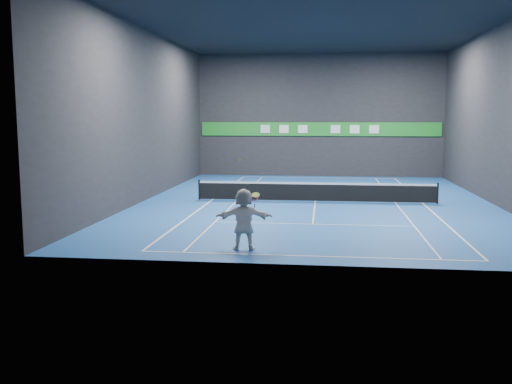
# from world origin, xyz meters

# --- Properties ---
(ground) EXTENTS (26.00, 26.00, 0.00)m
(ground) POSITION_xyz_m (0.00, 0.00, 0.00)
(ground) COLOR #1B4F99
(ground) RESTS_ON ground
(ceiling) EXTENTS (26.00, 26.00, 0.00)m
(ceiling) POSITION_xyz_m (0.00, 0.00, 9.00)
(ceiling) COLOR black
(ceiling) RESTS_ON ground
(wall_back) EXTENTS (18.00, 0.10, 9.00)m
(wall_back) POSITION_xyz_m (0.00, 13.00, 4.50)
(wall_back) COLOR #242427
(wall_back) RESTS_ON ground
(wall_front) EXTENTS (18.00, 0.10, 9.00)m
(wall_front) POSITION_xyz_m (0.00, -13.00, 4.50)
(wall_front) COLOR #242427
(wall_front) RESTS_ON ground
(wall_left) EXTENTS (0.10, 26.00, 9.00)m
(wall_left) POSITION_xyz_m (-9.00, 0.00, 4.50)
(wall_left) COLOR #242427
(wall_left) RESTS_ON ground
(wall_right) EXTENTS (0.10, 26.00, 9.00)m
(wall_right) POSITION_xyz_m (9.00, 0.00, 4.50)
(wall_right) COLOR #242427
(wall_right) RESTS_ON ground
(baseline_near) EXTENTS (10.98, 0.08, 0.01)m
(baseline_near) POSITION_xyz_m (0.00, -11.89, 0.00)
(baseline_near) COLOR white
(baseline_near) RESTS_ON ground
(baseline_far) EXTENTS (10.98, 0.08, 0.01)m
(baseline_far) POSITION_xyz_m (0.00, 11.89, 0.00)
(baseline_far) COLOR white
(baseline_far) RESTS_ON ground
(sideline_doubles_left) EXTENTS (0.08, 23.78, 0.01)m
(sideline_doubles_left) POSITION_xyz_m (-5.49, 0.00, 0.00)
(sideline_doubles_left) COLOR white
(sideline_doubles_left) RESTS_ON ground
(sideline_doubles_right) EXTENTS (0.08, 23.78, 0.01)m
(sideline_doubles_right) POSITION_xyz_m (5.49, 0.00, 0.00)
(sideline_doubles_right) COLOR white
(sideline_doubles_right) RESTS_ON ground
(sideline_singles_left) EXTENTS (0.06, 23.78, 0.01)m
(sideline_singles_left) POSITION_xyz_m (-4.11, 0.00, 0.00)
(sideline_singles_left) COLOR white
(sideline_singles_left) RESTS_ON ground
(sideline_singles_right) EXTENTS (0.06, 23.78, 0.01)m
(sideline_singles_right) POSITION_xyz_m (4.11, 0.00, 0.00)
(sideline_singles_right) COLOR white
(sideline_singles_right) RESTS_ON ground
(service_line_near) EXTENTS (8.23, 0.06, 0.01)m
(service_line_near) POSITION_xyz_m (0.00, -6.40, 0.00)
(service_line_near) COLOR white
(service_line_near) RESTS_ON ground
(service_line_far) EXTENTS (8.23, 0.06, 0.01)m
(service_line_far) POSITION_xyz_m (0.00, 6.40, 0.00)
(service_line_far) COLOR white
(service_line_far) RESTS_ON ground
(center_service_line) EXTENTS (0.06, 12.80, 0.01)m
(center_service_line) POSITION_xyz_m (0.00, 0.00, 0.00)
(center_service_line) COLOR white
(center_service_line) RESTS_ON ground
(player) EXTENTS (1.97, 0.80, 2.06)m
(player) POSITION_xyz_m (-2.18, -11.23, 1.03)
(player) COLOR white
(player) RESTS_ON ground
(tennis_ball) EXTENTS (0.07, 0.07, 0.07)m
(tennis_ball) POSITION_xyz_m (-2.34, -11.17, 3.00)
(tennis_ball) COLOR #C8F729
(tennis_ball) RESTS_ON player
(tennis_net) EXTENTS (12.50, 0.10, 1.07)m
(tennis_net) POSITION_xyz_m (0.00, 0.00, 0.54)
(tennis_net) COLOR black
(tennis_net) RESTS_ON ground
(sponsor_banner) EXTENTS (17.64, 0.11, 1.00)m
(sponsor_banner) POSITION_xyz_m (0.00, 12.93, 3.50)
(sponsor_banner) COLOR #1F8F2A
(sponsor_banner) RESTS_ON wall_back
(tennis_racket) EXTENTS (0.45, 0.38, 0.76)m
(tennis_racket) POSITION_xyz_m (-1.86, -11.19, 1.68)
(tennis_racket) COLOR red
(tennis_racket) RESTS_ON player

